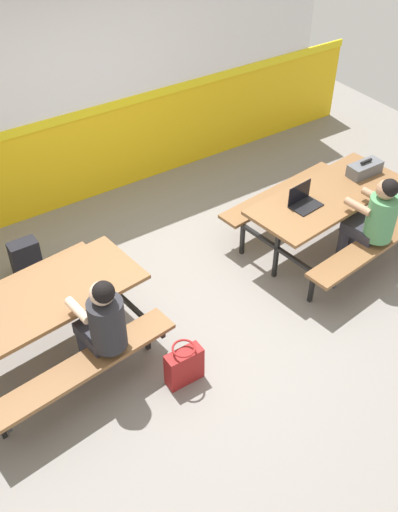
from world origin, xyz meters
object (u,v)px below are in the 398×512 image
(picnic_table_left, at_px, (42,312))
(backpack_dark, at_px, (26,259))
(student_further, at_px, (374,218))
(student_nearer, at_px, (103,322))
(tote_bag_bright, at_px, (184,366))
(laptop_dark, at_px, (304,201))
(picnic_table_right, at_px, (326,207))
(toolbox_grey, at_px, (365,169))

(picnic_table_left, relative_size, backpack_dark, 4.35)
(picnic_table_left, distance_m, backpack_dark, 1.29)
(picnic_table_left, xyz_separation_m, student_further, (3.30, -0.74, 0.13))
(student_nearer, bearing_deg, tote_bag_bright, -36.50)
(laptop_dark, xyz_separation_m, backpack_dark, (-2.57, 1.41, -0.57))
(backpack_dark, xyz_separation_m, tote_bag_bright, (0.64, -2.13, -0.02))
(student_further, relative_size, tote_bag_bright, 2.81)
(picnic_table_left, relative_size, picnic_table_right, 1.00)
(tote_bag_bright, bearing_deg, toolbox_grey, 15.45)
(picnic_table_right, distance_m, backpack_dark, 3.27)
(student_nearer, bearing_deg, toolbox_grey, 6.68)
(picnic_table_right, bearing_deg, laptop_dark, -179.27)
(backpack_dark, bearing_deg, picnic_table_left, -101.22)
(picnic_table_left, relative_size, student_further, 1.58)
(picnic_table_right, height_order, backpack_dark, picnic_table_right)
(laptop_dark, bearing_deg, student_nearer, -172.52)
(backpack_dark, relative_size, tote_bag_bright, 1.02)
(tote_bag_bright, bearing_deg, backpack_dark, 106.68)
(backpack_dark, distance_m, tote_bag_bright, 2.23)
(backpack_dark, bearing_deg, student_nearer, -86.66)
(student_nearer, relative_size, laptop_dark, 3.51)
(toolbox_grey, xyz_separation_m, backpack_dark, (-3.53, 1.33, -0.60))
(picnic_table_right, height_order, laptop_dark, laptop_dark)
(student_further, bearing_deg, tote_bag_bright, -175.68)
(picnic_table_right, xyz_separation_m, tote_bag_bright, (-2.29, -0.73, -0.38))
(picnic_table_left, relative_size, toolbox_grey, 4.78)
(student_nearer, height_order, student_further, same)
(student_nearer, relative_size, toolbox_grey, 3.02)
(student_nearer, bearing_deg, picnic_table_right, 6.65)
(picnic_table_right, height_order, toolbox_grey, toolbox_grey)
(student_further, height_order, toolbox_grey, student_further)
(backpack_dark, bearing_deg, laptop_dark, -28.73)
(picnic_table_right, bearing_deg, student_further, -76.51)
(picnic_table_right, relative_size, toolbox_grey, 4.78)
(picnic_table_left, xyz_separation_m, tote_bag_bright, (0.88, -0.92, -0.38))
(backpack_dark, bearing_deg, toolbox_grey, -20.67)
(picnic_table_right, distance_m, student_further, 0.58)
(student_further, height_order, tote_bag_bright, student_further)
(tote_bag_bright, bearing_deg, laptop_dark, 20.48)
(student_nearer, height_order, laptop_dark, student_nearer)
(picnic_table_left, height_order, backpack_dark, picnic_table_left)
(toolbox_grey, xyz_separation_m, tote_bag_bright, (-2.90, -0.80, -0.62))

